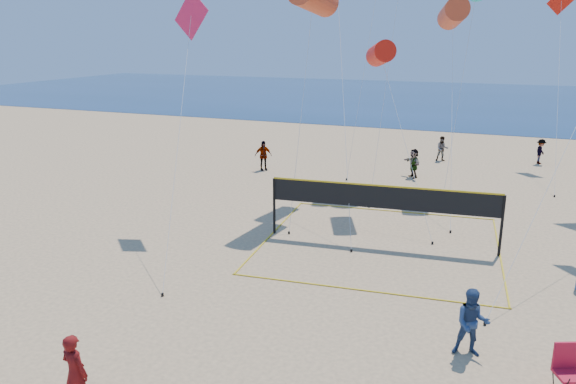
% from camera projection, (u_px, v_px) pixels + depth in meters
% --- Properties ---
extents(ocean, '(140.00, 50.00, 0.03)m').
position_uv_depth(ocean, '(476.00, 100.00, 66.98)').
color(ocean, '#102D4F').
rests_on(ocean, ground).
extents(woman, '(0.68, 0.50, 1.74)m').
position_uv_depth(woman, '(75.00, 373.00, 11.39)').
color(woman, maroon).
rests_on(woman, ground).
extents(bystander_a, '(0.92, 0.77, 1.71)m').
position_uv_depth(bystander_a, '(472.00, 323.00, 13.41)').
color(bystander_a, navy).
rests_on(bystander_a, ground).
extents(far_person_0, '(1.04, 0.95, 1.70)m').
position_uv_depth(far_person_0, '(263.00, 156.00, 32.06)').
color(far_person_0, gray).
rests_on(far_person_0, ground).
extents(far_person_1, '(1.28, 1.43, 1.58)m').
position_uv_depth(far_person_1, '(414.00, 163.00, 30.44)').
color(far_person_1, gray).
rests_on(far_person_1, ground).
extents(far_person_3, '(0.85, 0.73, 1.52)m').
position_uv_depth(far_person_3, '(442.00, 149.00, 34.42)').
color(far_person_3, gray).
rests_on(far_person_3, ground).
extents(far_person_4, '(0.83, 1.09, 1.50)m').
position_uv_depth(far_person_4, '(541.00, 152.00, 33.64)').
color(far_person_4, gray).
rests_on(far_person_4, ground).
extents(camp_chair, '(0.80, 0.91, 1.28)m').
position_uv_depth(camp_chair, '(569.00, 366.00, 12.00)').
color(camp_chair, red).
rests_on(camp_chair, ground).
extents(volleyball_net, '(9.20, 9.07, 2.27)m').
position_uv_depth(volleyball_net, '(382.00, 204.00, 20.46)').
color(volleyball_net, black).
rests_on(volleyball_net, ground).
extents(kite_2, '(4.00, 5.15, 7.33)m').
position_uv_depth(kite_2, '(381.00, 54.00, 23.63)').
color(kite_2, red).
rests_on(kite_2, ground).
extents(kite_3, '(3.73, 7.28, 9.17)m').
position_uv_depth(kite_3, '(190.00, 25.00, 21.45)').
color(kite_3, '#D61D50').
rests_on(kite_3, ground).
extents(kite_9, '(1.55, 8.97, 10.22)m').
position_uv_depth(kite_9, '(561.00, 11.00, 31.82)').
color(kite_9, red).
rests_on(kite_9, ground).
extents(kite_10, '(2.17, 8.56, 9.21)m').
position_uv_depth(kite_10, '(453.00, 14.00, 26.50)').
color(kite_10, '#C84321').
rests_on(kite_10, ground).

